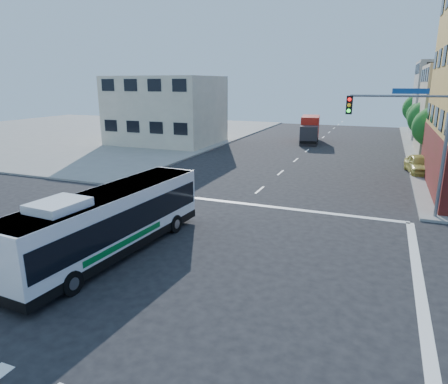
% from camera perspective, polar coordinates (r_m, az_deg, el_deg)
% --- Properties ---
extents(ground, '(120.00, 120.00, 0.00)m').
position_cam_1_polar(ground, '(16.80, -8.12, -10.52)').
color(ground, black).
rests_on(ground, ground).
extents(sidewalk_nw, '(50.00, 50.00, 0.15)m').
position_cam_1_polar(sidewalk_nw, '(64.67, -19.91, 8.09)').
color(sidewalk_nw, gray).
rests_on(sidewalk_nw, ground).
extents(building_west, '(12.06, 10.06, 8.00)m').
position_cam_1_polar(building_west, '(49.71, -8.23, 11.46)').
color(building_west, beige).
rests_on(building_west, ground).
extents(signal_mast_ne, '(7.91, 1.13, 8.07)m').
position_cam_1_polar(signal_mast_ne, '(23.78, 25.28, 8.36)').
color(signal_mast_ne, slate).
rests_on(signal_mast_ne, ground).
extents(street_tree_a, '(3.60, 3.60, 5.53)m').
position_cam_1_polar(street_tree_a, '(41.31, 27.88, 8.50)').
color(street_tree_a, '#362513').
rests_on(street_tree_a, ground).
extents(street_tree_b, '(3.80, 3.80, 5.79)m').
position_cam_1_polar(street_tree_b, '(49.24, 27.05, 9.63)').
color(street_tree_b, '#362513').
rests_on(street_tree_b, ground).
extents(street_tree_c, '(3.40, 3.40, 5.29)m').
position_cam_1_polar(street_tree_c, '(57.21, 26.40, 9.99)').
color(street_tree_c, '#362513').
rests_on(street_tree_c, ground).
extents(street_tree_d, '(4.00, 4.00, 6.03)m').
position_cam_1_polar(street_tree_d, '(65.15, 25.98, 10.89)').
color(street_tree_d, '#362513').
rests_on(street_tree_d, ground).
extents(transit_bus, '(2.96, 10.74, 3.14)m').
position_cam_1_polar(transit_bus, '(17.89, -15.89, -4.00)').
color(transit_bus, black).
rests_on(transit_bus, ground).
extents(box_truck, '(2.98, 7.31, 3.20)m').
position_cam_1_polar(box_truck, '(51.51, 12.16, 8.66)').
color(box_truck, '#26262B').
rests_on(box_truck, ground).
extents(parked_car, '(2.45, 4.75, 1.55)m').
position_cam_1_polar(parked_car, '(36.67, 26.14, 3.57)').
color(parked_car, '#D3C757').
rests_on(parked_car, ground).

